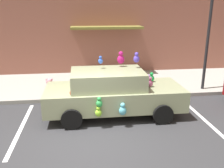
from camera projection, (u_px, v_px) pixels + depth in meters
The scene contains 8 objects.
ground_plane at pixel (87, 140), 6.87m from camera, with size 60.00×60.00×0.00m, color #2D2D30.
sidewalk at pixel (83, 84), 11.59m from camera, with size 24.00×4.00×0.15m, color gray.
storefront_building at pixel (81, 14), 12.71m from camera, with size 24.00×1.25×6.40m.
parking_stripe_front at pixel (202, 117), 8.28m from camera, with size 0.12×3.60×0.01m, color silver.
parking_stripe_rear at pixel (21, 127), 7.58m from camera, with size 0.12×3.60×0.01m, color silver.
plush_covered_car at pixel (113, 92), 8.30m from camera, with size 4.54×2.12×2.08m.
teddy_bear_on_sidewalk at pixel (50, 87), 9.93m from camera, with size 0.36×0.30×0.69m.
street_lamp_post at pixel (209, 28), 10.00m from camera, with size 0.28×0.28×4.26m.
Camera 1 is at (-0.07, -6.15, 3.50)m, focal length 39.84 mm.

